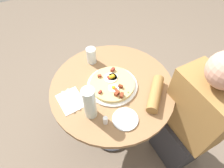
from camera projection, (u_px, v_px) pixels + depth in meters
ground_plane at (112, 132)px, 1.82m from camera, size 6.00×6.00×0.00m
dining_table at (112, 100)px, 1.39m from camera, size 0.82×0.82×0.71m
person_seated at (190, 123)px, 1.32m from camera, size 0.51×0.45×1.14m
pizza_plate at (112, 85)px, 1.26m from camera, size 0.33×0.33×0.01m
breakfast_pizza at (112, 83)px, 1.24m from camera, size 0.29×0.29×0.05m
bread_plate at (125, 119)px, 1.11m from camera, size 0.15×0.15×0.01m
napkin at (71, 101)px, 1.19m from camera, size 0.18×0.15×0.00m
fork at (68, 101)px, 1.18m from camera, size 0.18×0.03×0.00m
knife at (73, 99)px, 1.19m from camera, size 0.18×0.03×0.00m
water_glass at (91, 55)px, 1.36m from camera, size 0.07×0.07×0.12m
water_bottle at (90, 103)px, 1.04m from camera, size 0.07×0.07×0.23m
salt_shaker at (105, 120)px, 1.08m from camera, size 0.03×0.03×0.05m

